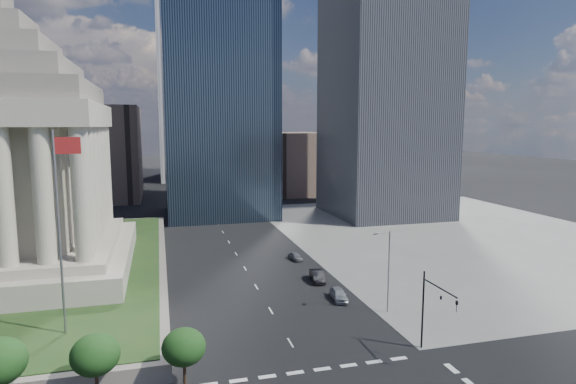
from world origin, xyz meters
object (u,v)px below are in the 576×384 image
object	(u,v)px
traffic_signal_ne	(433,304)
parked_sedan_near	(339,294)
flagpole	(60,222)
street_lamp_north	(387,266)
parked_sedan_far	(295,256)
parked_sedan_mid	(317,276)

from	to	relation	value
traffic_signal_ne	parked_sedan_near	world-z (taller)	traffic_signal_ne
flagpole	traffic_signal_ne	distance (m)	36.69
street_lamp_north	parked_sedan_far	distance (m)	25.55
street_lamp_north	parked_sedan_mid	world-z (taller)	street_lamp_north
parked_sedan_far	traffic_signal_ne	bearing A→B (deg)	-92.01
traffic_signal_ne	parked_sedan_mid	distance (m)	25.10
traffic_signal_ne	parked_sedan_far	world-z (taller)	traffic_signal_ne
street_lamp_north	parked_sedan_mid	xyz separation A→B (m)	(-4.33, 13.14, -4.87)
parked_sedan_mid	parked_sedan_near	bearing A→B (deg)	-80.35
traffic_signal_ne	parked_sedan_near	size ratio (longest dim) A/B	1.82
street_lamp_north	parked_sedan_near	xyz separation A→B (m)	(-4.07, 5.28, -4.91)
parked_sedan_mid	parked_sedan_far	size ratio (longest dim) A/B	1.31
street_lamp_north	parked_sedan_far	bearing A→B (deg)	99.95
flagpole	parked_sedan_far	world-z (taller)	flagpole
parked_sedan_near	parked_sedan_mid	xyz separation A→B (m)	(-0.26, 7.87, 0.04)
flagpole	parked_sedan_mid	size ratio (longest dim) A/B	4.16
traffic_signal_ne	parked_sedan_mid	world-z (taller)	traffic_signal_ne
street_lamp_north	parked_sedan_mid	bearing A→B (deg)	108.23
parked_sedan_far	parked_sedan_mid	bearing A→B (deg)	-97.57
parked_sedan_mid	street_lamp_north	bearing A→B (deg)	-64.03
parked_sedan_far	street_lamp_north	bearing A→B (deg)	-87.62
flagpole	traffic_signal_ne	xyz separation A→B (m)	(34.33, -10.30, -7.86)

